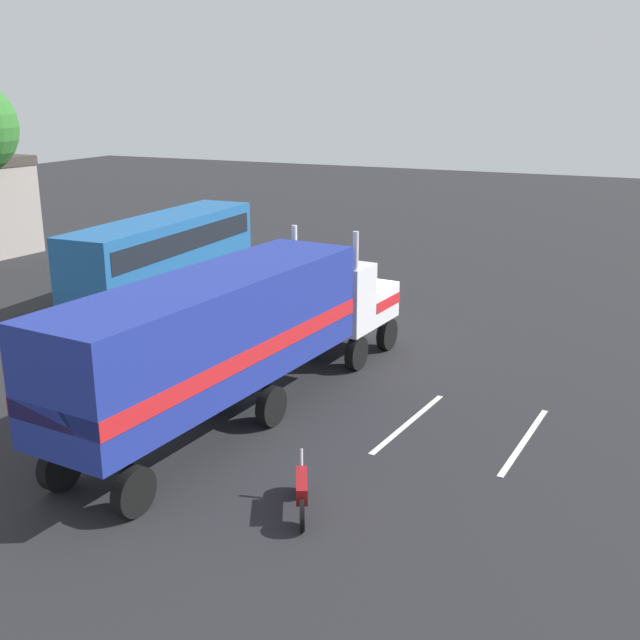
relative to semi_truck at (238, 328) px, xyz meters
name	(u,v)px	position (x,y,z in m)	size (l,w,h in m)	color
ground_plane	(364,345)	(7.10, -0.90, -2.52)	(120.00, 120.00, 0.00)	#232326
lane_stripe_near	(409,423)	(1.43, -4.40, -2.52)	(4.40, 0.16, 0.01)	silver
lane_stripe_mid	(525,441)	(1.60, -7.46, -2.52)	(4.40, 0.16, 0.01)	silver
semi_truck	(238,328)	(0.00, 0.00, 0.00)	(14.34, 3.91, 4.50)	silver
person_bystander	(208,345)	(2.56, 2.65, -1.63)	(0.34, 0.46, 1.63)	black
parked_bus	(163,249)	(9.83, 9.42, -0.46)	(11.06, 2.84, 3.40)	#1E5999
motorcycle	(302,491)	(-3.85, -3.74, -2.04)	(1.94, 1.02, 1.12)	black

